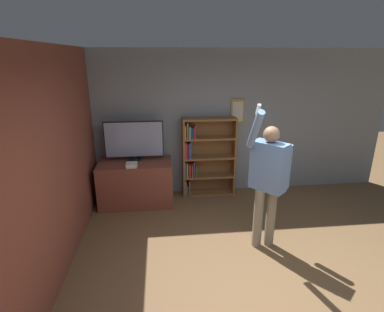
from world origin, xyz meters
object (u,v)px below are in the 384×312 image
person (268,176)px  television (134,140)px  game_console (132,165)px  bookshelf (204,157)px

person → television: bearing=-172.7°
person → game_console: bearing=-165.7°
game_console → person: (1.89, -1.29, 0.24)m
television → game_console: 0.48m
television → bookshelf: 1.34m
game_console → bookshelf: bearing=19.9°
game_console → person: person is taller
game_console → bookshelf: 1.39m
bookshelf → game_console: bearing=-160.1°
game_console → bookshelf: (1.31, 0.47, -0.07)m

